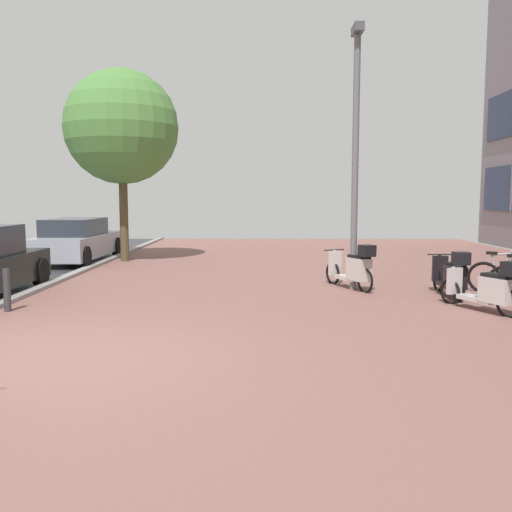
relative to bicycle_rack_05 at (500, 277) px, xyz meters
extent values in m
cube|color=#855A51|center=(-2.60, -4.88, -0.35)|extent=(14.40, 40.00, 0.05)
torus|color=black|center=(-0.16, -0.57, -0.02)|extent=(0.68, 0.25, 0.69)
cylinder|color=navy|center=(-0.04, -0.60, -0.04)|extent=(0.24, 0.09, 0.07)
cylinder|color=navy|center=(-0.09, -0.59, 0.23)|extent=(0.16, 0.07, 0.50)
torus|color=black|center=(-0.27, 0.15, -0.02)|extent=(0.63, 0.38, 0.68)
cylinder|color=#B0AFB2|center=(0.06, -0.03, 0.22)|extent=(0.29, 0.18, 0.59)
cylinder|color=#B0AFB2|center=(-0.11, 0.06, 0.20)|extent=(0.14, 0.10, 0.54)
cylinder|color=#B0AFB2|center=(0.01, -0.01, 0.49)|extent=(0.35, 0.21, 0.08)
cylinder|color=#B0AFB2|center=(-0.17, 0.09, -0.05)|extent=(0.23, 0.14, 0.07)
cylinder|color=#B0AFB2|center=(-0.21, 0.11, 0.22)|extent=(0.15, 0.10, 0.49)
cube|color=black|center=(-0.15, 0.08, 0.50)|extent=(0.24, 0.18, 0.06)
cylinder|color=#ADADB2|center=(0.18, -0.10, 0.56)|extent=(0.25, 0.43, 0.02)
torus|color=black|center=(-1.19, -0.94, -0.08)|extent=(0.06, 0.55, 0.55)
torus|color=black|center=(-1.20, 0.25, -0.08)|extent=(0.06, 0.55, 0.55)
cube|color=black|center=(-1.20, -0.34, -0.11)|extent=(0.29, 0.67, 0.08)
cube|color=black|center=(-1.19, -0.72, 0.11)|extent=(0.31, 0.53, 0.43)
cube|color=black|center=(-1.19, -0.72, 0.36)|extent=(0.27, 0.48, 0.06)
cylinder|color=black|center=(-1.20, 0.23, 0.19)|extent=(0.07, 0.12, 0.55)
cube|color=black|center=(-1.20, 0.15, 0.16)|extent=(0.32, 0.08, 0.54)
cylinder|color=black|center=(-1.20, 0.20, 0.46)|extent=(0.52, 0.03, 0.03)
cube|color=black|center=(-1.19, -0.99, 0.51)|extent=(0.28, 0.28, 0.24)
torus|color=black|center=(-0.88, -2.34, -0.11)|extent=(0.26, 0.47, 0.49)
torus|color=black|center=(-1.44, -1.17, -0.11)|extent=(0.26, 0.47, 0.49)
cube|color=silver|center=(-1.16, -1.75, -0.13)|extent=(0.57, 0.78, 0.08)
cube|color=silver|center=(-0.98, -2.13, 0.09)|extent=(0.52, 0.65, 0.44)
cube|color=black|center=(-0.98, -2.13, 0.34)|extent=(0.46, 0.58, 0.06)
cylinder|color=silver|center=(-1.43, -1.19, 0.14)|extent=(0.11, 0.14, 0.50)
cube|color=silver|center=(-1.39, -1.26, 0.12)|extent=(0.32, 0.21, 0.49)
cylinder|color=black|center=(-1.42, -1.21, 0.38)|extent=(0.48, 0.25, 0.03)
torus|color=black|center=(-2.81, 0.05, -0.08)|extent=(0.28, 0.52, 0.55)
torus|color=black|center=(-3.33, 1.20, -0.08)|extent=(0.28, 0.52, 0.55)
cube|color=silver|center=(-3.07, 0.62, -0.11)|extent=(0.55, 0.76, 0.08)
cube|color=silver|center=(-2.90, 0.25, 0.14)|extent=(0.50, 0.63, 0.48)
cube|color=black|center=(-2.90, 0.25, 0.41)|extent=(0.45, 0.57, 0.06)
cylinder|color=silver|center=(-3.32, 1.18, 0.19)|extent=(0.11, 0.14, 0.55)
cube|color=silver|center=(-3.29, 1.11, 0.17)|extent=(0.32, 0.20, 0.55)
cylinder|color=black|center=(-3.31, 1.16, 0.46)|extent=(0.49, 0.24, 0.03)
cube|color=black|center=(-2.79, 0.00, 0.56)|extent=(0.37, 0.37, 0.24)
cylinder|color=black|center=(-10.01, 0.92, -0.02)|extent=(0.20, 0.62, 0.62)
cube|color=#9FA3B0|center=(-10.77, 5.72, 0.17)|extent=(1.68, 4.45, 0.66)
cube|color=#282D38|center=(-10.77, 5.60, 0.76)|extent=(1.41, 2.40, 0.51)
cylinder|color=black|center=(-11.58, 7.43, -0.02)|extent=(0.20, 0.62, 0.62)
cylinder|color=black|center=(-9.97, 7.43, -0.02)|extent=(0.20, 0.62, 0.62)
cylinder|color=black|center=(-11.58, 4.01, -0.02)|extent=(0.20, 0.62, 0.62)
cylinder|color=black|center=(-9.97, 4.01, -0.02)|extent=(0.20, 0.62, 0.62)
cylinder|color=slate|center=(-3.00, 0.39, 2.34)|extent=(0.14, 0.14, 5.33)
cube|color=#4C4C51|center=(-3.00, 0.39, 5.12)|extent=(0.20, 0.52, 0.18)
cylinder|color=brown|center=(-9.27, 5.74, 1.14)|extent=(0.26, 0.26, 2.93)
sphere|color=#528940|center=(-9.27, 5.74, 3.82)|extent=(3.50, 3.50, 3.50)
cylinder|color=#38383D|center=(-9.45, -1.94, 0.05)|extent=(0.12, 0.12, 0.75)
camera|label=1|loc=(-5.04, -11.30, 1.65)|focal=38.22mm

